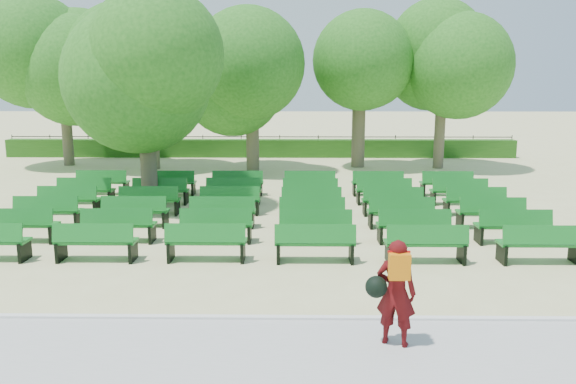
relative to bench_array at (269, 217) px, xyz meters
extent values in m
plane|color=#C2BD81|center=(-1.08, -0.48, -0.09)|extent=(120.00, 120.00, 0.00)
cube|color=#ABAAA6|center=(-1.08, -7.88, -0.06)|extent=(30.00, 2.20, 0.06)
cube|color=silver|center=(-1.08, -6.73, -0.04)|extent=(30.00, 0.12, 0.10)
cube|color=#225315|center=(-1.08, 13.52, 0.36)|extent=(26.00, 0.70, 0.90)
cube|color=#126B1F|center=(0.00, 0.01, 0.34)|extent=(1.72, 0.50, 0.06)
cube|color=#126B1F|center=(0.00, -0.19, 0.58)|extent=(1.71, 0.15, 0.40)
cylinder|color=brown|center=(-3.77, 1.82, 1.28)|extent=(0.50, 0.50, 2.74)
ellipsoid|color=#2A6E1D|center=(-3.77, 1.82, 3.86)|extent=(4.39, 4.39, 3.95)
imported|color=#470A0C|center=(2.16, -7.58, 0.75)|extent=(0.67, 0.55, 1.56)
cube|color=orange|center=(2.16, -7.76, 1.20)|extent=(0.29, 0.15, 0.36)
sphere|color=black|center=(1.87, -7.63, 0.86)|extent=(0.31, 0.31, 0.31)
camera|label=1|loc=(0.72, -15.15, 3.69)|focal=35.00mm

